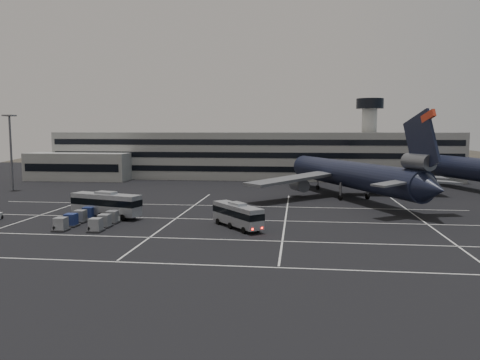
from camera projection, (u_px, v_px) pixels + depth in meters
name	position (u px, v px, depth m)	size (l,w,h in m)	color
ground	(207.00, 224.00, 72.65)	(260.00, 260.00, 0.00)	black
lane_markings	(214.00, 223.00, 73.25)	(90.00, 55.62, 0.01)	silver
terminal	(242.00, 156.00, 142.50)	(125.00, 26.00, 24.00)	gray
hills	(305.00, 183.00, 239.50)	(352.00, 180.00, 44.00)	#38332B
lightpole_left	(11.00, 142.00, 112.68)	(2.40, 2.40, 18.28)	slate
trijet_main	(351.00, 174.00, 99.24)	(43.70, 54.85, 18.08)	black
bus_near	(237.00, 214.00, 69.53)	(8.72, 10.11, 3.84)	gray
bus_far	(106.00, 203.00, 77.67)	(12.82, 6.30, 4.42)	gray
tug_b	(113.00, 218.00, 74.09)	(2.53, 2.23, 1.40)	#BBBBB6
uld_cluster	(93.00, 218.00, 73.01)	(7.46, 14.96, 1.95)	#2D2D30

